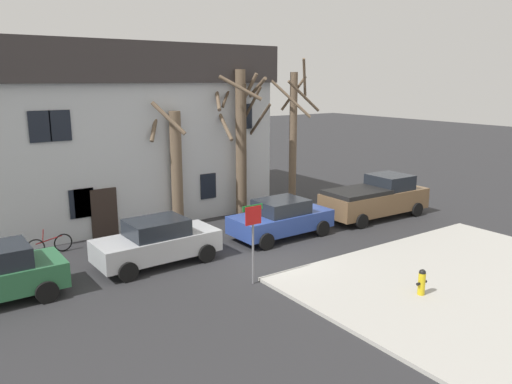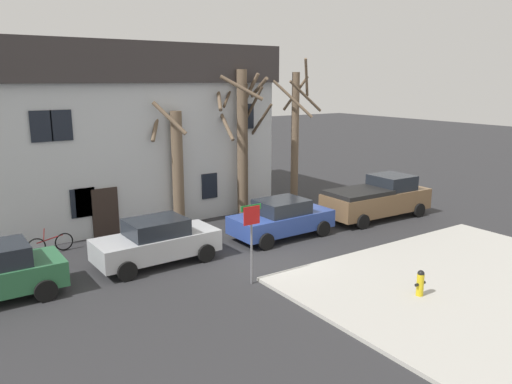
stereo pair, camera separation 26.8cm
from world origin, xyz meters
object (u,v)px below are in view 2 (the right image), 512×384
Objects in this scene: street_sign_pole at (251,229)px; bicycle_leaning at (50,244)px; car_blue_sedan at (282,218)px; tree_bare_far at (244,147)px; tree_bare_near at (176,163)px; car_silver_sedan at (157,241)px; fire_hydrant at (420,282)px; building_main at (94,130)px; tree_bare_mid at (241,137)px; pickup_truck_brown at (377,198)px; tree_bare_end at (296,134)px.

street_sign_pole is 1.53× the size of bicycle_leaning.
tree_bare_far is at bearing 81.40° from car_blue_sedan.
tree_bare_near is 5.39m from car_blue_sedan.
car_silver_sedan reaches higher than car_blue_sedan.
fire_hydrant is at bearing -46.91° from street_sign_pole.
building_main is 7.49m from tree_bare_far.
tree_bare_far is at bearing 2.71° from bicycle_leaning.
tree_bare_far is (5.68, -4.82, -0.72)m from building_main.
car_blue_sedan is at bearing 88.51° from fire_hydrant.
tree_bare_mid is at bearing 32.11° from car_silver_sedan.
bicycle_leaning is (-2.99, 3.31, -0.47)m from car_silver_sedan.
bicycle_leaning is at bearing -123.57° from building_main.
pickup_truck_brown is (5.67, -0.12, 0.15)m from car_blue_sedan.
street_sign_pole is at bearing -54.60° from bicycle_leaning.
car_blue_sedan is at bearing -96.42° from tree_bare_mid.
tree_bare_mid is 1.07× the size of tree_bare_far.
bicycle_leaning is at bearing -176.92° from tree_bare_mid.
fire_hydrant is 5.43m from street_sign_pole.
tree_bare_far is 9.67m from bicycle_leaning.
bicycle_leaning is at bearing 166.37° from pickup_truck_brown.
car_silver_sedan is at bearing -47.91° from bicycle_leaning.
building_main is 12.31m from street_sign_pole.
pickup_truck_brown is (5.10, -3.90, -2.43)m from tree_bare_far.
building_main is 14.22m from pickup_truck_brown.
tree_bare_mid is (5.54, -4.77, -0.26)m from building_main.
fire_hydrant is 0.47× the size of bicycle_leaning.
tree_bare_mid is at bearing 83.58° from car_blue_sedan.
building_main is 19.40× the size of fire_hydrant.
tree_bare_end is 5.31m from pickup_truck_brown.
pickup_truck_brown is at bearing -1.20° from car_blue_sedan.
car_silver_sedan is (-9.45, -3.95, -2.96)m from tree_bare_end.
bicycle_leaning is (-9.17, -0.43, -3.03)m from tree_bare_far.
building_main is 9.05× the size of bicycle_leaning.
building_main is at bearing 96.29° from street_sign_pole.
tree_bare_end is (8.95, -4.61, -0.32)m from building_main.
tree_bare_far is 4.61m from car_blue_sedan.
car_silver_sedan is 5.61m from car_blue_sedan.
tree_bare_mid is (3.33, -0.22, 0.97)m from tree_bare_near.
tree_bare_near is 5.26m from car_silver_sedan.
building_main is at bearing 141.05° from pickup_truck_brown.
building_main is 9.18m from car_silver_sedan.
building_main reaches higher than pickup_truck_brown.
building_main is 7.32m from tree_bare_mid.
tree_bare_mid is 0.49m from tree_bare_far.
tree_bare_near is 2.44× the size of street_sign_pole.
tree_bare_end is at bearing 22.69° from car_silver_sedan.
tree_bare_near is at bearing 176.28° from tree_bare_mid.
tree_bare_near is 3.48m from tree_bare_mid.
tree_bare_near is at bearing 103.47° from fire_hydrant.
building_main is 10.53m from car_blue_sedan.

